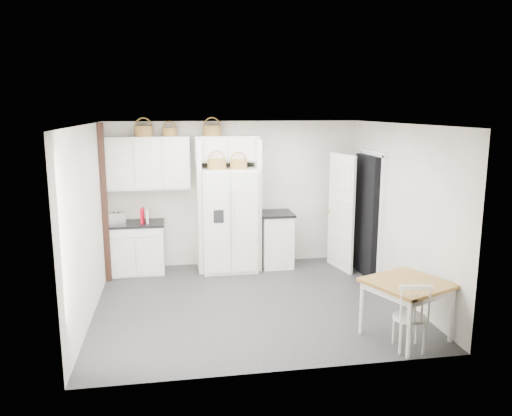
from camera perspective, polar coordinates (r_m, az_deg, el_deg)
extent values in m
plane|color=black|center=(7.50, -0.45, -10.73)|extent=(4.50, 4.50, 0.00)
plane|color=white|center=(6.96, -0.48, 9.55)|extent=(4.50, 4.50, 0.00)
plane|color=#B1AA9B|center=(9.06, -2.47, 1.66)|extent=(4.50, 0.00, 4.50)
plane|color=#B1AA9B|center=(7.12, -18.65, -1.56)|extent=(0.00, 4.00, 4.00)
plane|color=#B1AA9B|center=(7.79, 16.11, -0.36)|extent=(0.00, 4.00, 4.00)
cube|color=white|center=(8.77, -3.13, -1.31)|extent=(0.93, 0.75, 1.81)
cube|color=white|center=(8.91, -13.46, -4.55)|extent=(0.92, 0.58, 0.86)
cube|color=white|center=(9.06, 2.28, -3.68)|extent=(0.54, 0.65, 0.95)
cube|color=brown|center=(6.57, 16.78, -11.07)|extent=(1.15, 1.15, 0.73)
cube|color=white|center=(6.26, 17.16, -11.86)|extent=(0.44, 0.42, 0.80)
cube|color=black|center=(8.80, -13.59, -1.75)|extent=(0.96, 0.62, 0.04)
cube|color=black|center=(8.95, 2.31, -0.62)|extent=(0.58, 0.69, 0.04)
cube|color=silver|center=(8.75, -15.68, -1.15)|extent=(0.32, 0.23, 0.20)
cube|color=red|center=(8.69, -12.86, -0.88)|extent=(0.07, 0.18, 0.26)
cube|color=silver|center=(8.69, -12.33, -0.97)|extent=(0.05, 0.15, 0.23)
cylinder|color=brown|center=(8.72, -12.72, 8.56)|extent=(0.31, 0.31, 0.18)
cylinder|color=brown|center=(8.70, -9.85, 8.55)|extent=(0.25, 0.25, 0.14)
cylinder|color=brown|center=(8.73, -5.04, 8.79)|extent=(0.32, 0.32, 0.18)
cylinder|color=brown|center=(8.49, -4.50, 5.02)|extent=(0.31, 0.31, 0.17)
cylinder|color=brown|center=(8.53, -2.02, 5.04)|extent=(0.29, 0.29, 0.16)
cube|color=white|center=(8.75, -12.19, 5.05)|extent=(1.40, 0.34, 0.90)
cube|color=white|center=(8.77, -3.36, 6.77)|extent=(1.12, 0.34, 0.45)
cube|color=white|center=(8.74, -6.52, 0.24)|extent=(0.08, 0.60, 2.30)
cube|color=white|center=(8.85, 0.09, 0.45)|extent=(0.08, 0.60, 2.30)
cube|color=black|center=(8.42, -16.92, 0.45)|extent=(0.09, 0.09, 2.60)
cube|color=black|center=(8.70, 12.66, -0.85)|extent=(0.18, 0.85, 2.05)
cube|color=white|center=(8.88, 9.70, -0.49)|extent=(0.21, 0.79, 2.05)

